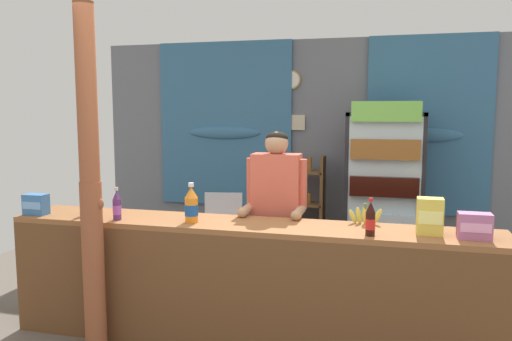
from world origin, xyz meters
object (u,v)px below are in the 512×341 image
at_px(snack_box_instant_noodle, 430,216).
at_px(snack_box_biscuit, 36,204).
at_px(drink_fridge, 384,182).
at_px(soda_bottle_grape_soda, 117,206).
at_px(plastic_lawn_chair, 222,228).
at_px(stall_counter, 243,274).
at_px(soda_bottle_water, 88,203).
at_px(bottle_shelf_rack, 303,207).
at_px(shopkeeper, 276,204).
at_px(snack_box_wafer, 475,226).
at_px(soda_bottle_orange_soda, 191,206).
at_px(banana_bunch, 365,216).
at_px(timber_post, 91,189).
at_px(soda_bottle_cola, 370,220).

relative_size(snack_box_instant_noodle, snack_box_biscuit, 1.35).
relative_size(drink_fridge, snack_box_instant_noodle, 7.44).
bearing_deg(soda_bottle_grape_soda, plastic_lawn_chair, 80.85).
xyz_separation_m(stall_counter, soda_bottle_water, (-1.31, 0.07, 0.45)).
height_order(stall_counter, bottle_shelf_rack, bottle_shelf_rack).
xyz_separation_m(bottle_shelf_rack, shopkeeper, (0.05, -1.71, 0.35)).
relative_size(drink_fridge, snack_box_biscuit, 10.03).
bearing_deg(soda_bottle_grape_soda, snack_box_wafer, 1.74).
height_order(stall_counter, soda_bottle_orange_soda, soda_bottle_orange_soda).
bearing_deg(snack_box_wafer, plastic_lawn_chair, 144.48).
height_order(snack_box_wafer, banana_bunch, snack_box_wafer).
relative_size(drink_fridge, shopkeeper, 1.16).
xyz_separation_m(bottle_shelf_rack, snack_box_biscuit, (-1.80, -2.30, 0.37)).
bearing_deg(banana_bunch, timber_post, -163.15).
distance_m(bottle_shelf_rack, soda_bottle_cola, 2.49).
height_order(drink_fridge, snack_box_biscuit, drink_fridge).
xyz_separation_m(soda_bottle_grape_soda, banana_bunch, (1.85, 0.35, -0.05)).
distance_m(shopkeeper, soda_bottle_grape_soda, 1.27).
distance_m(soda_bottle_grape_soda, snack_box_instant_noodle, 2.29).
bearing_deg(snack_box_wafer, soda_bottle_cola, -172.46).
bearing_deg(stall_counter, soda_bottle_grape_soda, -178.19).
bearing_deg(soda_bottle_orange_soda, banana_bunch, 12.50).
relative_size(stall_counter, drink_fridge, 1.98).
bearing_deg(banana_bunch, snack_box_biscuit, -172.56).
relative_size(bottle_shelf_rack, banana_bunch, 4.79).
bearing_deg(soda_bottle_orange_soda, snack_box_wafer, 0.34).
distance_m(bottle_shelf_rack, soda_bottle_grape_soda, 2.57).
height_order(plastic_lawn_chair, banana_bunch, banana_bunch).
bearing_deg(soda_bottle_grape_soda, timber_post, -106.70).
relative_size(soda_bottle_cola, banana_bunch, 0.98).
height_order(soda_bottle_grape_soda, snack_box_wafer, soda_bottle_grape_soda).
xyz_separation_m(soda_bottle_cola, snack_box_instant_noodle, (0.39, 0.14, 0.02)).
relative_size(timber_post, soda_bottle_water, 11.14).
bearing_deg(shopkeeper, banana_bunch, -18.68).
height_order(snack_box_instant_noodle, snack_box_wafer, snack_box_instant_noodle).
relative_size(timber_post, snack_box_instant_noodle, 10.07).
xyz_separation_m(drink_fridge, snack_box_wafer, (0.59, -1.94, -0.00)).
bearing_deg(soda_bottle_grape_soda, soda_bottle_orange_soda, 6.43).
relative_size(soda_bottle_water, soda_bottle_grape_soda, 0.89).
bearing_deg(shopkeeper, snack_box_biscuit, -162.55).
bearing_deg(shopkeeper, stall_counter, -102.76).
height_order(timber_post, snack_box_wafer, timber_post).
distance_m(snack_box_wafer, banana_bunch, 0.76).
bearing_deg(banana_bunch, drink_fridge, 85.76).
distance_m(soda_bottle_orange_soda, soda_bottle_grape_soda, 0.59).
bearing_deg(soda_bottle_orange_soda, stall_counter, -4.84).
xyz_separation_m(soda_bottle_water, snack_box_wafer, (2.88, -0.02, -0.01)).
bearing_deg(timber_post, plastic_lawn_chair, 79.92).
bearing_deg(snack_box_biscuit, snack_box_wafer, 1.19).
distance_m(snack_box_biscuit, banana_bunch, 2.60).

